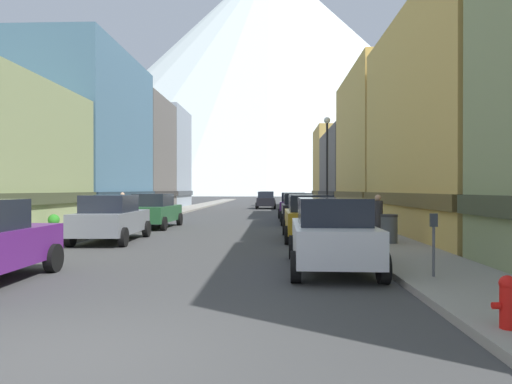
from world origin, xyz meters
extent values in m
plane|color=#3F3F3F|center=(0.00, 0.00, 0.00)|extent=(400.00, 400.00, 0.00)
cube|color=gray|center=(-6.25, 35.00, 0.07)|extent=(2.50, 100.00, 0.15)
cube|color=gray|center=(6.25, 35.00, 0.07)|extent=(2.50, 100.00, 0.15)
cube|color=slate|center=(-12.12, 25.79, 5.66)|extent=(9.24, 12.07, 11.31)
cube|color=#22333F|center=(-12.12, 25.79, 1.60)|extent=(9.54, 12.07, 0.50)
cube|color=#66605B|center=(-12.26, 36.47, 5.20)|extent=(9.52, 8.95, 10.39)
cube|color=#2D2B29|center=(-12.26, 36.47, 1.60)|extent=(9.82, 8.95, 0.50)
cube|color=#99A5B2|center=(-10.53, 45.29, 5.48)|extent=(6.07, 8.34, 10.96)
cube|color=#444A50|center=(-10.53, 45.29, 1.60)|extent=(6.37, 8.34, 0.50)
cube|color=#D8B259|center=(11.76, 13.91, 4.63)|extent=(8.51, 12.35, 9.26)
cube|color=brown|center=(11.76, 13.91, 1.60)|extent=(8.81, 12.35, 0.50)
cube|color=#D8B259|center=(11.20, 26.36, 4.98)|extent=(7.40, 11.73, 9.97)
cube|color=brown|center=(11.20, 26.36, 1.60)|extent=(7.70, 11.73, 0.50)
cube|color=#66605B|center=(11.57, 39.16, 3.82)|extent=(8.15, 13.07, 7.64)
cube|color=#2D2B29|center=(11.57, 39.16, 1.60)|extent=(8.45, 13.07, 0.50)
cube|color=#D8B259|center=(11.59, 50.00, 4.70)|extent=(8.17, 8.40, 9.40)
cube|color=brown|center=(11.59, 50.00, 1.60)|extent=(8.47, 8.40, 0.50)
cylinder|color=black|center=(-2.92, 5.58, 0.34)|extent=(0.24, 0.68, 0.68)
cube|color=slate|center=(-3.80, 12.01, 0.74)|extent=(1.99, 4.46, 0.80)
cube|color=#1E232D|center=(-3.79, 11.76, 1.46)|extent=(1.68, 2.25, 0.64)
cylinder|color=black|center=(-4.78, 13.62, 0.34)|extent=(0.24, 0.69, 0.68)
cylinder|color=black|center=(-2.94, 13.69, 0.34)|extent=(0.24, 0.69, 0.68)
cylinder|color=black|center=(-4.66, 10.32, 0.34)|extent=(0.24, 0.69, 0.68)
cylinder|color=black|center=(-2.82, 10.39, 0.34)|extent=(0.24, 0.69, 0.68)
cube|color=#265933|center=(-3.80, 18.29, 0.74)|extent=(1.96, 4.45, 0.80)
cube|color=#1E232D|center=(-3.81, 18.04, 1.46)|extent=(1.66, 2.24, 0.64)
cylinder|color=black|center=(-4.68, 19.96, 0.34)|extent=(0.24, 0.69, 0.68)
cylinder|color=black|center=(-2.84, 19.92, 0.34)|extent=(0.24, 0.69, 0.68)
cylinder|color=black|center=(-4.76, 16.67, 0.34)|extent=(0.24, 0.69, 0.68)
cylinder|color=black|center=(-2.92, 16.62, 0.34)|extent=(0.24, 0.69, 0.68)
cube|color=silver|center=(3.80, 6.18, 0.74)|extent=(1.94, 4.44, 0.80)
cube|color=#1E232D|center=(3.79, 5.93, 1.46)|extent=(1.65, 2.24, 0.64)
cylinder|color=black|center=(2.92, 7.85, 0.34)|extent=(0.24, 0.69, 0.68)
cylinder|color=black|center=(4.76, 7.80, 0.34)|extent=(0.24, 0.69, 0.68)
cylinder|color=black|center=(2.84, 4.55, 0.34)|extent=(0.24, 0.69, 0.68)
cylinder|color=black|center=(4.68, 4.50, 0.34)|extent=(0.24, 0.69, 0.68)
cube|color=#B28419|center=(3.80, 12.95, 0.74)|extent=(1.84, 4.40, 0.80)
cube|color=#1E232D|center=(3.80, 12.70, 1.46)|extent=(1.60, 2.20, 0.64)
cylinder|color=black|center=(2.88, 14.60, 0.34)|extent=(0.22, 0.68, 0.68)
cylinder|color=black|center=(4.72, 14.60, 0.34)|extent=(0.22, 0.68, 0.68)
cylinder|color=black|center=(2.88, 11.30, 0.34)|extent=(0.22, 0.68, 0.68)
cylinder|color=black|center=(4.72, 11.30, 0.34)|extent=(0.22, 0.68, 0.68)
cube|color=black|center=(3.80, 21.34, 0.74)|extent=(1.85, 4.40, 0.80)
cube|color=#1E232D|center=(3.80, 21.59, 1.46)|extent=(1.60, 2.20, 0.64)
cylinder|color=black|center=(4.72, 19.69, 0.34)|extent=(0.22, 0.68, 0.68)
cylinder|color=black|center=(2.88, 19.69, 0.34)|extent=(0.22, 0.68, 0.68)
cylinder|color=black|center=(4.72, 22.99, 0.34)|extent=(0.22, 0.68, 0.68)
cylinder|color=black|center=(2.88, 22.99, 0.34)|extent=(0.22, 0.68, 0.68)
cube|color=#591E72|center=(3.80, 27.49, 0.74)|extent=(2.01, 4.47, 0.80)
cube|color=#1E232D|center=(3.79, 27.24, 1.46)|extent=(1.69, 2.26, 0.64)
cylinder|color=black|center=(2.95, 29.17, 0.34)|extent=(0.25, 0.69, 0.68)
cylinder|color=black|center=(4.79, 29.10, 0.34)|extent=(0.25, 0.69, 0.68)
cylinder|color=black|center=(2.81, 25.87, 0.34)|extent=(0.25, 0.69, 0.68)
cylinder|color=black|center=(4.65, 25.80, 0.34)|extent=(0.25, 0.69, 0.68)
cube|color=slate|center=(1.60, 50.72, 0.74)|extent=(1.84, 4.40, 0.80)
cube|color=#1E232D|center=(1.60, 50.47, 1.46)|extent=(1.60, 2.20, 0.64)
cylinder|color=black|center=(0.68, 52.37, 0.34)|extent=(0.22, 0.68, 0.68)
cylinder|color=black|center=(2.52, 52.37, 0.34)|extent=(0.22, 0.68, 0.68)
cylinder|color=black|center=(0.68, 49.07, 0.34)|extent=(0.22, 0.68, 0.68)
cylinder|color=black|center=(2.52, 49.07, 0.34)|extent=(0.22, 0.68, 0.68)
cube|color=black|center=(1.60, 42.49, 0.74)|extent=(1.84, 4.40, 0.80)
cube|color=#1E232D|center=(1.60, 42.24, 1.46)|extent=(1.60, 2.20, 0.64)
cylinder|color=black|center=(0.68, 44.14, 0.34)|extent=(0.22, 0.68, 0.68)
cylinder|color=black|center=(2.52, 44.14, 0.34)|extent=(0.22, 0.68, 0.68)
cylinder|color=black|center=(0.68, 40.84, 0.34)|extent=(0.22, 0.68, 0.68)
cylinder|color=black|center=(2.52, 40.84, 0.34)|extent=(0.22, 0.68, 0.68)
cylinder|color=red|center=(5.45, 0.95, 0.43)|extent=(0.20, 0.20, 0.55)
sphere|color=red|center=(5.45, 0.95, 0.74)|extent=(0.22, 0.22, 0.22)
cylinder|color=red|center=(5.30, 0.95, 0.45)|extent=(0.10, 0.09, 0.09)
cylinder|color=#595960|center=(5.75, 4.58, 0.68)|extent=(0.06, 0.06, 1.05)
cube|color=#33383F|center=(5.75, 4.58, 1.34)|extent=(0.14, 0.10, 0.28)
cylinder|color=#4C5156|center=(6.35, 10.65, 0.60)|extent=(0.56, 0.56, 0.90)
cylinder|color=#2D2D33|center=(6.35, 10.65, 1.09)|extent=(0.59, 0.59, 0.08)
cylinder|color=#4C4C51|center=(-7.00, 13.91, 0.33)|extent=(0.52, 0.52, 0.35)
sphere|color=#2E8825|center=(-7.00, 13.91, 0.70)|extent=(0.48, 0.48, 0.48)
cylinder|color=maroon|center=(-6.25, 20.54, 0.88)|extent=(0.36, 0.36, 1.45)
sphere|color=tan|center=(-6.25, 20.54, 1.71)|extent=(0.23, 0.23, 0.23)
cylinder|color=navy|center=(-6.25, 27.01, 0.83)|extent=(0.36, 0.36, 1.36)
sphere|color=tan|center=(-6.25, 27.01, 1.62)|extent=(0.22, 0.22, 0.22)
cylinder|color=#333338|center=(6.25, 11.89, 0.86)|extent=(0.36, 0.36, 1.42)
sphere|color=tan|center=(6.25, 11.89, 1.68)|extent=(0.23, 0.23, 0.23)
cylinder|color=black|center=(5.35, 20.21, 2.90)|extent=(0.12, 0.12, 5.50)
sphere|color=white|center=(5.35, 20.21, 5.83)|extent=(0.36, 0.36, 0.36)
cone|color=silver|center=(0.49, 260.00, 68.70)|extent=(265.81, 265.81, 137.41)
camera|label=1|loc=(2.36, -5.15, 1.98)|focal=31.95mm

